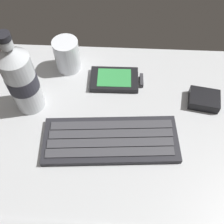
# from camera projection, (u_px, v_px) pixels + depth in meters

# --- Properties ---
(ground_plane) EXTENTS (0.64, 0.48, 0.03)m
(ground_plane) POSITION_uv_depth(u_px,v_px,m) (112.00, 122.00, 0.61)
(ground_plane) COLOR #B7BABC
(keyboard) EXTENTS (0.30, 0.13, 0.02)m
(keyboard) POSITION_uv_depth(u_px,v_px,m) (111.00, 140.00, 0.57)
(keyboard) COLOR #232328
(keyboard) RESTS_ON ground_plane
(handheld_device) EXTENTS (0.13, 0.08, 0.02)m
(handheld_device) POSITION_uv_depth(u_px,v_px,m) (117.00, 80.00, 0.66)
(handheld_device) COLOR black
(handheld_device) RESTS_ON ground_plane
(juice_cup) EXTENTS (0.06, 0.06, 0.09)m
(juice_cup) POSITION_uv_depth(u_px,v_px,m) (67.00, 56.00, 0.67)
(juice_cup) COLOR silver
(juice_cup) RESTS_ON ground_plane
(water_bottle) EXTENTS (0.07, 0.07, 0.21)m
(water_bottle) POSITION_uv_depth(u_px,v_px,m) (21.00, 79.00, 0.56)
(water_bottle) COLOR silver
(water_bottle) RESTS_ON ground_plane
(charger_block) EXTENTS (0.08, 0.07, 0.02)m
(charger_block) POSITION_uv_depth(u_px,v_px,m) (204.00, 99.00, 0.62)
(charger_block) COLOR black
(charger_block) RESTS_ON ground_plane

